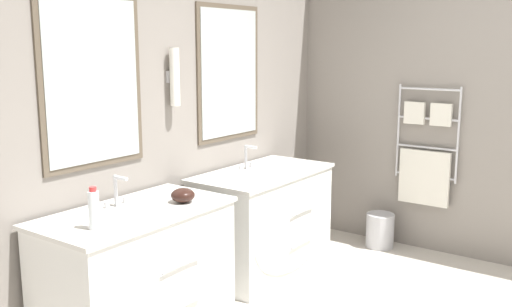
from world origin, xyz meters
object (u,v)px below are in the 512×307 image
(toiletry_bottle, at_px, (94,209))
(amenity_bowl, at_px, (183,195))
(vanity_right, at_px, (267,221))
(vanity_left, at_px, (142,274))
(waste_bin, at_px, (380,230))

(toiletry_bottle, xyz_separation_m, amenity_bowl, (0.64, -0.01, -0.06))
(vanity_right, height_order, toiletry_bottle, toiletry_bottle)
(vanity_left, distance_m, toiletry_bottle, 0.61)
(vanity_left, relative_size, toiletry_bottle, 5.11)
(vanity_left, bearing_deg, waste_bin, -12.18)
(amenity_bowl, bearing_deg, waste_bin, -11.82)
(amenity_bowl, bearing_deg, vanity_right, 4.24)
(amenity_bowl, bearing_deg, vanity_left, 165.32)
(toiletry_bottle, distance_m, waste_bin, 2.74)
(toiletry_bottle, bearing_deg, vanity_right, 2.11)
(vanity_left, distance_m, amenity_bowl, 0.51)
(vanity_right, bearing_deg, vanity_left, 180.00)
(toiletry_bottle, height_order, waste_bin, toiletry_bottle)
(vanity_right, height_order, amenity_bowl, amenity_bowl)
(toiletry_bottle, bearing_deg, waste_bin, -9.28)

